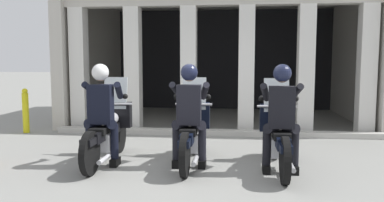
# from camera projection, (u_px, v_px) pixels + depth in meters

# --- Properties ---
(ground_plane) EXTENTS (80.00, 80.00, 0.00)m
(ground_plane) POSITION_uv_depth(u_px,v_px,m) (206.00, 129.00, 9.34)
(ground_plane) COLOR gray
(station_building) EXTENTS (7.62, 4.92, 3.44)m
(station_building) POSITION_uv_depth(u_px,v_px,m) (221.00, 44.00, 11.22)
(station_building) COLOR black
(station_building) RESTS_ON ground
(kerb_strip) EXTENTS (7.12, 0.24, 0.12)m
(kerb_strip) POSITION_uv_depth(u_px,v_px,m) (216.00, 133.00, 8.60)
(kerb_strip) COLOR #B7B5AD
(kerb_strip) RESTS_ON ground
(motorcycle_left) EXTENTS (0.62, 2.04, 1.35)m
(motorcycle_left) POSITION_uv_depth(u_px,v_px,m) (108.00, 131.00, 6.39)
(motorcycle_left) COLOR black
(motorcycle_left) RESTS_ON ground
(police_officer_left) EXTENTS (0.63, 0.61, 1.58)m
(police_officer_left) POSITION_uv_depth(u_px,v_px,m) (101.00, 106.00, 6.06)
(police_officer_left) COLOR black
(police_officer_left) RESTS_ON ground
(motorcycle_center) EXTENTS (0.62, 2.04, 1.35)m
(motorcycle_center) POSITION_uv_depth(u_px,v_px,m) (191.00, 132.00, 6.30)
(motorcycle_center) COLOR black
(motorcycle_center) RESTS_ON ground
(police_officer_center) EXTENTS (0.63, 0.61, 1.58)m
(police_officer_center) POSITION_uv_depth(u_px,v_px,m) (189.00, 107.00, 5.98)
(police_officer_center) COLOR black
(police_officer_center) RESTS_ON ground
(motorcycle_right) EXTENTS (0.62, 2.04, 1.35)m
(motorcycle_right) POSITION_uv_depth(u_px,v_px,m) (279.00, 135.00, 5.99)
(motorcycle_right) COLOR black
(motorcycle_right) RESTS_ON ground
(police_officer_right) EXTENTS (0.63, 0.61, 1.58)m
(police_officer_right) POSITION_uv_depth(u_px,v_px,m) (281.00, 109.00, 5.66)
(police_officer_right) COLOR black
(police_officer_right) RESTS_ON ground
(bollard_kerbside) EXTENTS (0.14, 0.14, 1.01)m
(bollard_kerbside) POSITION_uv_depth(u_px,v_px,m) (26.00, 111.00, 8.87)
(bollard_kerbside) COLOR yellow
(bollard_kerbside) RESTS_ON ground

